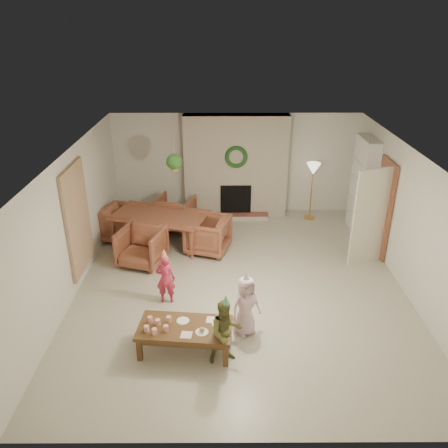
{
  "coord_description": "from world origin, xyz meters",
  "views": [
    {
      "loc": [
        -0.33,
        -7.25,
        4.63
      ],
      "look_at": [
        -0.3,
        0.4,
        1.05
      ],
      "focal_mm": 36.19,
      "sensor_mm": 36.0,
      "label": 1
    }
  ],
  "objects_px": {
    "child_red": "(166,279)",
    "child_pink": "(246,306)",
    "dining_chair_right": "(208,235)",
    "child_plaid": "(226,332)",
    "coffee_table_top": "(185,328)",
    "dining_table": "(160,230)",
    "dining_chair_far": "(175,213)",
    "dining_chair_left": "(123,224)",
    "dining_chair_near": "(142,247)"
  },
  "relations": [
    {
      "from": "child_red",
      "to": "child_pink",
      "type": "xyz_separation_m",
      "value": [
        1.35,
        -0.85,
        0.04
      ]
    },
    {
      "from": "dining_chair_right",
      "to": "child_pink",
      "type": "bearing_deg",
      "value": 30.67
    },
    {
      "from": "child_plaid",
      "to": "coffee_table_top",
      "type": "bearing_deg",
      "value": 142.51
    },
    {
      "from": "dining_table",
      "to": "dining_chair_right",
      "type": "bearing_deg",
      "value": 0.0
    },
    {
      "from": "child_red",
      "to": "dining_chair_right",
      "type": "bearing_deg",
      "value": -108.03
    },
    {
      "from": "coffee_table_top",
      "to": "child_pink",
      "type": "height_order",
      "value": "child_pink"
    },
    {
      "from": "dining_table",
      "to": "dining_chair_right",
      "type": "relative_size",
      "value": 2.34
    },
    {
      "from": "dining_chair_far",
      "to": "coffee_table_top",
      "type": "xyz_separation_m",
      "value": [
        0.56,
        -4.29,
        0.01
      ]
    },
    {
      "from": "dining_table",
      "to": "coffee_table_top",
      "type": "bearing_deg",
      "value": -60.03
    },
    {
      "from": "dining_chair_left",
      "to": "child_red",
      "type": "distance_m",
      "value": 2.72
    },
    {
      "from": "coffee_table_top",
      "to": "child_red",
      "type": "relative_size",
      "value": 1.5
    },
    {
      "from": "child_plaid",
      "to": "dining_chair_near",
      "type": "bearing_deg",
      "value": 103.45
    },
    {
      "from": "dining_chair_near",
      "to": "coffee_table_top",
      "type": "relative_size",
      "value": 0.61
    },
    {
      "from": "child_plaid",
      "to": "dining_table",
      "type": "bearing_deg",
      "value": 93.99
    },
    {
      "from": "dining_chair_left",
      "to": "dining_chair_right",
      "type": "height_order",
      "value": "same"
    },
    {
      "from": "dining_chair_near",
      "to": "child_pink",
      "type": "height_order",
      "value": "child_pink"
    },
    {
      "from": "coffee_table_top",
      "to": "child_plaid",
      "type": "height_order",
      "value": "child_plaid"
    },
    {
      "from": "dining_chair_right",
      "to": "child_red",
      "type": "distance_m",
      "value": 1.98
    },
    {
      "from": "dining_chair_right",
      "to": "child_pink",
      "type": "relative_size",
      "value": 0.85
    },
    {
      "from": "dining_chair_far",
      "to": "dining_chair_left",
      "type": "bearing_deg",
      "value": 45.0
    },
    {
      "from": "dining_chair_near",
      "to": "dining_chair_left",
      "type": "relative_size",
      "value": 1.0
    },
    {
      "from": "dining_table",
      "to": "child_pink",
      "type": "relative_size",
      "value": 1.99
    },
    {
      "from": "dining_chair_far",
      "to": "dining_chair_right",
      "type": "height_order",
      "value": "same"
    },
    {
      "from": "dining_table",
      "to": "child_pink",
      "type": "distance_m",
      "value": 3.49
    },
    {
      "from": "dining_table",
      "to": "dining_chair_right",
      "type": "distance_m",
      "value": 1.1
    },
    {
      "from": "dining_table",
      "to": "coffee_table_top",
      "type": "height_order",
      "value": "dining_table"
    },
    {
      "from": "dining_chair_right",
      "to": "child_red",
      "type": "height_order",
      "value": "child_red"
    },
    {
      "from": "child_pink",
      "to": "dining_table",
      "type": "bearing_deg",
      "value": 91.05
    },
    {
      "from": "child_red",
      "to": "dining_table",
      "type": "bearing_deg",
      "value": -78.24
    },
    {
      "from": "child_pink",
      "to": "child_plaid",
      "type": "bearing_deg",
      "value": -145.02
    },
    {
      "from": "dining_chair_near",
      "to": "child_plaid",
      "type": "xyz_separation_m",
      "value": [
        1.67,
        -2.82,
        0.12
      ]
    },
    {
      "from": "child_red",
      "to": "child_plaid",
      "type": "bearing_deg",
      "value": 126.52
    },
    {
      "from": "child_plaid",
      "to": "child_pink",
      "type": "bearing_deg",
      "value": 46.52
    },
    {
      "from": "dining_chair_left",
      "to": "child_plaid",
      "type": "height_order",
      "value": "child_plaid"
    },
    {
      "from": "dining_chair_left",
      "to": "child_pink",
      "type": "height_order",
      "value": "child_pink"
    },
    {
      "from": "dining_chair_near",
      "to": "child_plaid",
      "type": "distance_m",
      "value": 3.28
    },
    {
      "from": "dining_chair_far",
      "to": "coffee_table_top",
      "type": "bearing_deg",
      "value": 114.13
    },
    {
      "from": "coffee_table_top",
      "to": "child_pink",
      "type": "bearing_deg",
      "value": 29.65
    },
    {
      "from": "dining_chair_left",
      "to": "coffee_table_top",
      "type": "xyz_separation_m",
      "value": [
        1.65,
        -3.7,
        0.01
      ]
    },
    {
      "from": "coffee_table_top",
      "to": "child_plaid",
      "type": "xyz_separation_m",
      "value": [
        0.6,
        -0.22,
        0.11
      ]
    },
    {
      "from": "dining_chair_far",
      "to": "child_pink",
      "type": "xyz_separation_m",
      "value": [
        1.47,
        -3.88,
        0.11
      ]
    },
    {
      "from": "dining_table",
      "to": "coffee_table_top",
      "type": "relative_size",
      "value": 1.44
    },
    {
      "from": "dining_table",
      "to": "child_plaid",
      "type": "bearing_deg",
      "value": -52.21
    },
    {
      "from": "dining_chair_near",
      "to": "child_plaid",
      "type": "height_order",
      "value": "child_plaid"
    },
    {
      "from": "dining_table",
      "to": "child_pink",
      "type": "height_order",
      "value": "child_pink"
    },
    {
      "from": "dining_table",
      "to": "child_plaid",
      "type": "height_order",
      "value": "child_plaid"
    },
    {
      "from": "dining_chair_right",
      "to": "child_red",
      "type": "relative_size",
      "value": 0.92
    },
    {
      "from": "dining_chair_near",
      "to": "child_pink",
      "type": "xyz_separation_m",
      "value": [
        1.98,
        -2.19,
        0.11
      ]
    },
    {
      "from": "dining_chair_far",
      "to": "coffee_table_top",
      "type": "distance_m",
      "value": 4.32
    },
    {
      "from": "dining_chair_near",
      "to": "child_red",
      "type": "xyz_separation_m",
      "value": [
        0.63,
        -1.34,
        0.07
      ]
    }
  ]
}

